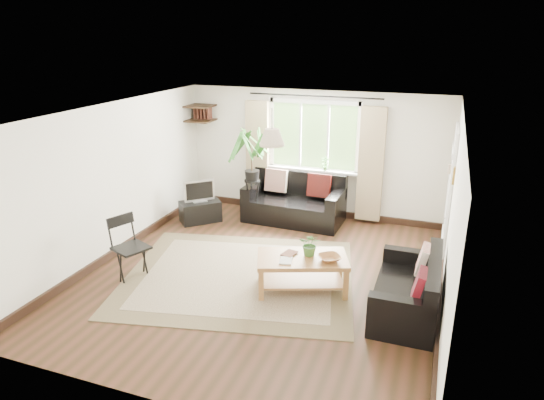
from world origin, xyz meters
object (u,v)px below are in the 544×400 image
(folding_chair, at_px, (131,249))
(sofa_back, at_px, (294,200))
(sofa_right, at_px, (407,286))
(coffee_table, at_px, (302,273))
(tv_stand, at_px, (200,211))
(palm_stand, at_px, (252,177))

(folding_chair, bearing_deg, sofa_back, -4.82)
(sofa_right, relative_size, coffee_table, 1.25)
(sofa_back, distance_m, sofa_right, 3.40)
(coffee_table, bearing_deg, folding_chair, -168.04)
(tv_stand, height_order, folding_chair, folding_chair)
(palm_stand, relative_size, folding_chair, 1.89)
(coffee_table, relative_size, palm_stand, 0.70)
(sofa_back, bearing_deg, tv_stand, -157.68)
(sofa_right, xyz_separation_m, palm_stand, (-3.02, 2.25, 0.51))
(sofa_right, bearing_deg, palm_stand, -126.78)
(sofa_back, height_order, tv_stand, sofa_back)
(tv_stand, height_order, palm_stand, palm_stand)
(sofa_back, distance_m, palm_stand, 0.90)
(coffee_table, distance_m, tv_stand, 3.12)
(tv_stand, bearing_deg, sofa_back, -23.19)
(tv_stand, bearing_deg, folding_chair, -130.32)
(coffee_table, height_order, tv_stand, coffee_table)
(sofa_back, xyz_separation_m, folding_chair, (-1.52, -2.94, 0.03))
(palm_stand, bearing_deg, sofa_right, -36.74)
(palm_stand, distance_m, folding_chair, 2.82)
(coffee_table, height_order, palm_stand, palm_stand)
(sofa_right, xyz_separation_m, folding_chair, (-3.80, -0.43, 0.10))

